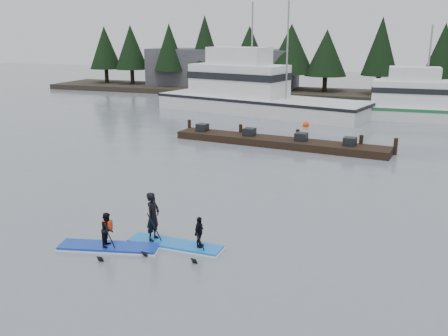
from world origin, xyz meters
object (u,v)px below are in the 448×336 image
(floating_dock, at_px, (278,142))
(paddleboard_duo, at_px, (169,229))
(fishing_boat_large, at_px, (255,103))
(fishing_boat_medium, at_px, (427,112))
(paddleboard_solo, at_px, (108,238))

(floating_dock, distance_m, paddleboard_duo, 16.19)
(fishing_boat_large, height_order, floating_dock, fishing_boat_large)
(fishing_boat_medium, relative_size, paddleboard_solo, 4.19)
(paddleboard_duo, bearing_deg, fishing_boat_medium, 74.54)
(fishing_boat_large, height_order, paddleboard_duo, fishing_boat_large)
(paddleboard_duo, bearing_deg, fishing_boat_large, 102.01)
(fishing_boat_large, xyz_separation_m, floating_dock, (5.32, -12.72, -0.59))
(floating_dock, height_order, paddleboard_duo, paddleboard_duo)
(paddleboard_solo, height_order, paddleboard_duo, paddleboard_duo)
(fishing_boat_medium, bearing_deg, fishing_boat_large, -177.70)
(fishing_boat_large, relative_size, paddleboard_duo, 6.02)
(paddleboard_solo, bearing_deg, fishing_boat_large, 83.83)
(floating_dock, bearing_deg, fishing_boat_medium, 63.21)
(floating_dock, xyz_separation_m, paddleboard_duo, (0.22, -16.18, 0.36))
(floating_dock, distance_m, paddleboard_solo, 17.20)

